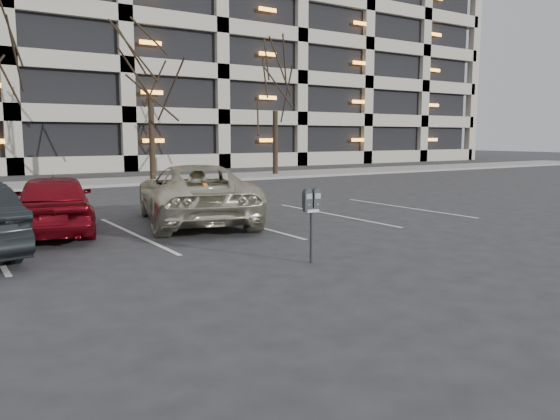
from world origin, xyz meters
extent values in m
plane|color=#28282B|center=(0.00, 0.00, 0.00)|extent=(140.00, 140.00, 0.00)
cube|color=gray|center=(0.00, 16.00, 0.06)|extent=(80.00, 4.00, 0.12)
cube|color=silver|center=(-1.40, 2.30, 0.01)|extent=(0.10, 5.20, 0.00)
cube|color=silver|center=(1.40, 2.30, 0.01)|extent=(0.10, 5.20, 0.00)
cube|color=silver|center=(4.20, 2.30, 0.01)|extent=(0.10, 5.20, 0.00)
cube|color=silver|center=(7.00, 2.30, 0.01)|extent=(0.10, 5.20, 0.00)
cube|color=black|center=(12.00, 34.00, 9.00)|extent=(49.92, 19.20, 18.00)
cylinder|color=black|center=(4.00, 16.00, 1.97)|extent=(0.28, 0.28, 3.95)
cylinder|color=black|center=(11.00, 16.00, 1.77)|extent=(0.28, 0.28, 3.53)
cylinder|color=black|center=(0.27, -2.04, 0.45)|extent=(0.06, 0.06, 0.90)
cube|color=black|center=(0.27, -2.04, 0.92)|extent=(0.31, 0.13, 0.06)
cube|color=silver|center=(0.26, -2.10, 0.90)|extent=(0.22, 0.03, 0.05)
cube|color=gray|center=(0.18, -2.10, 1.15)|extent=(0.11, 0.02, 0.09)
cube|color=gray|center=(0.34, -2.11, 1.15)|extent=(0.11, 0.02, 0.09)
imported|color=beige|center=(0.43, 3.13, 0.73)|extent=(3.67, 5.69, 1.46)
cube|color=#FF5E05|center=(0.08, 2.21, 1.46)|extent=(0.10, 0.20, 0.01)
imported|color=maroon|center=(-2.84, 3.34, 0.68)|extent=(2.32, 4.22, 1.36)
camera|label=1|loc=(-5.14, -9.40, 2.13)|focal=35.00mm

